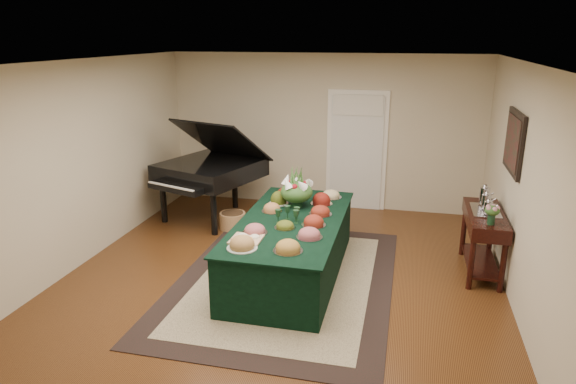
% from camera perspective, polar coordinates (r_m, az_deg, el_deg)
% --- Properties ---
extents(ground, '(6.00, 6.00, 0.00)m').
position_cam_1_polar(ground, '(6.75, -0.60, -9.29)').
color(ground, '#32190B').
rests_on(ground, ground).
extents(area_rug, '(2.67, 3.74, 0.01)m').
position_cam_1_polar(area_rug, '(6.62, -0.33, -9.76)').
color(area_rug, black).
rests_on(area_rug, ground).
extents(kitchen_doorway, '(1.05, 0.07, 2.10)m').
position_cam_1_polar(kitchen_doorway, '(9.09, 7.61, 4.42)').
color(kitchen_doorway, white).
rests_on(kitchen_doorway, ground).
extents(buffet_table, '(1.27, 2.69, 0.76)m').
position_cam_1_polar(buffet_table, '(6.63, 0.36, -6.16)').
color(buffet_table, black).
rests_on(buffet_table, ground).
extents(food_platters, '(0.99, 2.36, 0.14)m').
position_cam_1_polar(food_platters, '(6.46, 0.50, -2.74)').
color(food_platters, silver).
rests_on(food_platters, buffet_table).
extents(cutting_board, '(0.35, 0.35, 0.10)m').
position_cam_1_polar(cutting_board, '(5.89, -4.60, -4.98)').
color(cutting_board, tan).
rests_on(cutting_board, buffet_table).
extents(green_goblets, '(0.30, 0.25, 0.18)m').
position_cam_1_polar(green_goblets, '(6.41, 0.17, -2.52)').
color(green_goblets, '#14331C').
rests_on(green_goblets, buffet_table).
extents(floral_centerpiece, '(0.45, 0.45, 0.45)m').
position_cam_1_polar(floral_centerpiece, '(6.91, 0.96, 0.46)').
color(floral_centerpiece, '#14331C').
rests_on(floral_centerpiece, buffet_table).
extents(grand_piano, '(1.87, 1.97, 1.71)m').
position_cam_1_polar(grand_piano, '(8.61, -8.65, 2.49)').
color(grand_piano, black).
rests_on(grand_piano, ground).
extents(wicker_basket, '(0.42, 0.42, 0.26)m').
position_cam_1_polar(wicker_basket, '(8.31, -6.17, -3.18)').
color(wicker_basket, '#9B6B3E').
rests_on(wicker_basket, ground).
extents(mahogany_sideboard, '(0.45, 1.26, 0.83)m').
position_cam_1_polar(mahogany_sideboard, '(7.07, 20.97, -3.58)').
color(mahogany_sideboard, black).
rests_on(mahogany_sideboard, ground).
extents(tea_service, '(0.34, 0.58, 0.30)m').
position_cam_1_polar(tea_service, '(7.06, 21.14, -0.99)').
color(tea_service, silver).
rests_on(tea_service, mahogany_sideboard).
extents(pink_bouquet, '(0.20, 0.20, 0.25)m').
position_cam_1_polar(pink_bouquet, '(6.55, 21.74, -2.00)').
color(pink_bouquet, '#14331C').
rests_on(pink_bouquet, mahogany_sideboard).
extents(wall_painting, '(0.05, 0.95, 0.75)m').
position_cam_1_polar(wall_painting, '(6.82, 23.80, 5.09)').
color(wall_painting, black).
rests_on(wall_painting, ground).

